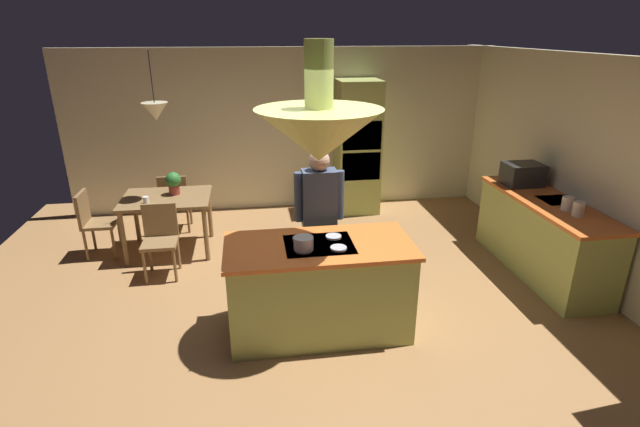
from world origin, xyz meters
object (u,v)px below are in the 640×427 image
(chair_at_corner, at_px, (93,219))
(microwave_on_counter, at_px, (523,174))
(potted_plant_on_table, at_px, (174,182))
(chair_by_back_wall, at_px, (175,199))
(cup_on_table, at_px, (146,200))
(person_at_island, at_px, (319,215))
(cooking_pot_on_cooktop, at_px, (304,243))
(oven_tower, at_px, (357,148))
(chair_facing_island, at_px, (160,235))
(dining_table, at_px, (167,204))
(canister_flour, at_px, (578,209))
(kitchen_island, at_px, (319,288))
(canister_sugar, at_px, (568,204))

(chair_at_corner, height_order, microwave_on_counter, microwave_on_counter)
(potted_plant_on_table, bearing_deg, chair_by_back_wall, 100.14)
(chair_by_back_wall, height_order, cup_on_table, chair_by_back_wall)
(chair_at_corner, bearing_deg, potted_plant_on_table, -84.52)
(person_at_island, height_order, cooking_pot_on_cooktop, person_at_island)
(chair_by_back_wall, bearing_deg, cooking_pot_on_cooktop, 118.04)
(cup_on_table, bearing_deg, microwave_on_counter, -5.70)
(oven_tower, height_order, chair_facing_island, oven_tower)
(dining_table, height_order, chair_at_corner, chair_at_corner)
(potted_plant_on_table, xyz_separation_m, canister_flour, (4.44, -1.91, 0.08))
(cup_on_table, bearing_deg, canister_flour, -18.48)
(oven_tower, bearing_deg, cup_on_table, -155.60)
(kitchen_island, bearing_deg, cooking_pot_on_cooktop, -140.91)
(potted_plant_on_table, height_order, cooking_pot_on_cooktop, cooking_pot_on_cooktop)
(dining_table, height_order, person_at_island, person_at_island)
(canister_sugar, distance_m, microwave_on_counter, 0.93)
(dining_table, height_order, chair_facing_island, chair_facing_island)
(kitchen_island, relative_size, person_at_island, 1.07)
(oven_tower, bearing_deg, cooking_pot_on_cooktop, -110.48)
(chair_at_corner, bearing_deg, oven_tower, -73.00)
(chair_at_corner, relative_size, canister_flour, 5.42)
(microwave_on_counter, bearing_deg, person_at_island, -165.54)
(chair_facing_island, height_order, canister_sugar, canister_sugar)
(oven_tower, relative_size, chair_at_corner, 2.40)
(dining_table, height_order, chair_by_back_wall, chair_by_back_wall)
(potted_plant_on_table, height_order, canister_flour, canister_flour)
(microwave_on_counter, bearing_deg, chair_at_corner, 172.79)
(person_at_island, xyz_separation_m, cup_on_table, (-2.01, 1.18, -0.14))
(oven_tower, xyz_separation_m, cooking_pot_on_cooktop, (-1.26, -3.37, -0.04))
(chair_at_corner, relative_size, canister_sugar, 5.58)
(cooking_pot_on_cooktop, bearing_deg, chair_by_back_wall, 118.04)
(chair_facing_island, bearing_deg, microwave_on_counter, -0.41)
(chair_at_corner, relative_size, cooking_pot_on_cooktop, 4.83)
(chair_facing_island, bearing_deg, canister_sugar, -11.99)
(oven_tower, bearing_deg, chair_at_corner, -163.00)
(oven_tower, height_order, chair_at_corner, oven_tower)
(canister_flour, xyz_separation_m, cooking_pot_on_cooktop, (-3.00, -0.42, -0.00))
(chair_by_back_wall, height_order, chair_at_corner, same)
(person_at_island, distance_m, canister_flour, 2.76)
(canister_sugar, bearing_deg, oven_tower, 122.15)
(dining_table, relative_size, chair_by_back_wall, 1.29)
(chair_facing_island, xyz_separation_m, cooking_pot_on_cooktop, (1.54, -1.57, 0.51))
(cup_on_table, relative_size, microwave_on_counter, 0.20)
(person_at_island, relative_size, cup_on_table, 18.33)
(potted_plant_on_table, bearing_deg, canister_flour, -23.23)
(oven_tower, distance_m, microwave_on_counter, 2.53)
(chair_at_corner, height_order, canister_flour, canister_flour)
(oven_tower, distance_m, canister_flour, 3.42)
(microwave_on_counter, bearing_deg, canister_flour, -90.00)
(person_at_island, bearing_deg, dining_table, 142.28)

